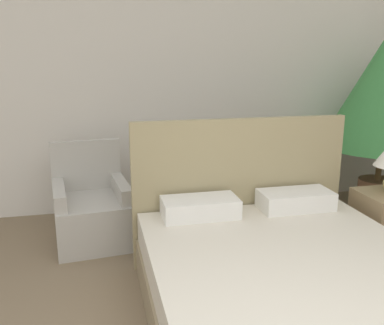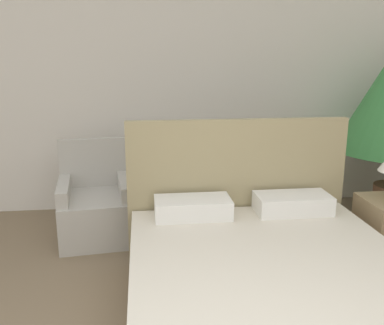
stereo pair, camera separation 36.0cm
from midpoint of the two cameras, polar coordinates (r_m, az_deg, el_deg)
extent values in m
cube|color=silver|center=(4.58, -1.24, 11.76)|extent=(10.00, 0.06, 2.90)
cube|color=beige|center=(2.56, 15.77, -16.13)|extent=(1.66, 2.10, 0.22)
cube|color=tan|center=(3.43, 9.05, -4.00)|extent=(1.73, 0.06, 1.17)
cube|color=white|center=(3.16, 3.38, -6.07)|extent=(0.56, 0.29, 0.14)
cube|color=white|center=(3.37, 16.28, -5.30)|extent=(0.56, 0.29, 0.14)
cube|color=#B7B2A8|center=(3.99, -10.14, -7.20)|extent=(0.71, 0.77, 0.40)
cube|color=#B7B2A8|center=(4.17, -10.64, -0.01)|extent=(0.64, 0.13, 0.47)
cube|color=#B7B2A8|center=(3.90, -14.24, -3.69)|extent=(0.17, 0.64, 0.14)
cube|color=#B7B2A8|center=(3.92, -6.40, -3.24)|extent=(0.17, 0.64, 0.14)
cube|color=#B7B2A8|center=(4.07, 4.94, -6.64)|extent=(0.67, 0.74, 0.40)
cube|color=#B7B2A8|center=(4.24, 4.41, 0.43)|extent=(0.64, 0.09, 0.47)
cube|color=#B7B2A8|center=(3.95, 1.18, -3.05)|extent=(0.13, 0.64, 0.14)
cube|color=#B7B2A8|center=(4.03, 8.80, -2.86)|extent=(0.13, 0.64, 0.14)
cylinder|color=#B7AD93|center=(3.97, -2.51, -6.51)|extent=(0.28, 0.28, 0.48)
camera|label=1|loc=(0.18, -87.14, 0.72)|focal=40.00mm
camera|label=2|loc=(0.18, 92.86, -0.72)|focal=40.00mm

